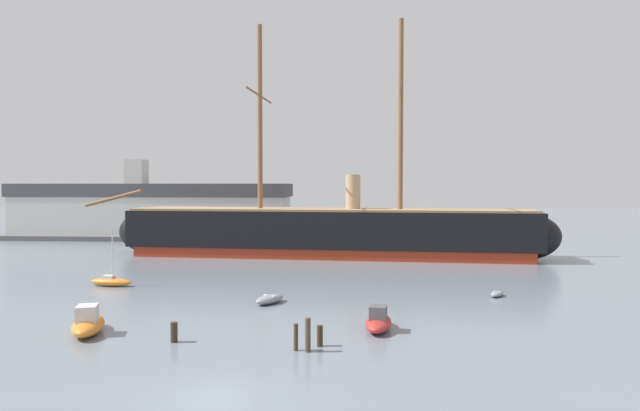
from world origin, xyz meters
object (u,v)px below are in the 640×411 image
object	(u,v)px
dockside_warehouse_left	(153,211)
mooring_piling_right_pair	(174,332)
dinghy_mid_right	(497,294)
mooring_piling_nearest	(320,336)
dinghy_near_centre	(270,299)
sailboat_mid_left	(111,281)
tall_ship	(329,232)
motorboat_distant_centre	(345,238)
motorboat_foreground_right	(378,321)
motorboat_foreground_left	(88,323)
mooring_piling_midwater	(296,337)
mooring_piling_left_pair	(308,335)

from	to	relation	value
dockside_warehouse_left	mooring_piling_right_pair	bearing A→B (deg)	-67.81
dinghy_mid_right	mooring_piling_nearest	distance (m)	20.42
mooring_piling_nearest	mooring_piling_right_pair	size ratio (longest dim) A/B	1.02
dinghy_near_centre	mooring_piling_nearest	world-z (taller)	mooring_piling_nearest
dinghy_near_centre	sailboat_mid_left	distance (m)	17.08
tall_ship	mooring_piling_nearest	distance (m)	39.56
dinghy_mid_right	motorboat_distant_centre	size ratio (longest dim) A/B	0.45
motorboat_foreground_right	motorboat_foreground_left	bearing A→B (deg)	-173.34
sailboat_mid_left	dinghy_mid_right	world-z (taller)	sailboat_mid_left
mooring_piling_midwater	sailboat_mid_left	bearing A→B (deg)	136.82
dinghy_near_centre	dockside_warehouse_left	xyz separation A→B (m)	(-29.14, 50.93, 4.41)
mooring_piling_right_pair	mooring_piling_nearest	bearing A→B (deg)	-1.17
motorboat_foreground_left	mooring_piling_left_pair	bearing A→B (deg)	-10.69
motorboat_distant_centre	mooring_piling_nearest	world-z (taller)	motorboat_distant_centre
tall_ship	mooring_piling_right_pair	xyz separation A→B (m)	(-7.06, -39.26, -2.66)
mooring_piling_right_pair	mooring_piling_midwater	bearing A→B (deg)	-8.45
dinghy_mid_right	mooring_piling_right_pair	distance (m)	27.01
motorboat_distant_centre	mooring_piling_midwater	world-z (taller)	motorboat_distant_centre
tall_ship	mooring_piling_left_pair	size ratio (longest dim) A/B	32.84
motorboat_distant_centre	dockside_warehouse_left	xyz separation A→B (m)	(-33.93, 4.35, 4.08)
motorboat_foreground_right	sailboat_mid_left	bearing A→B (deg)	150.72
tall_ship	motorboat_foreground_right	size ratio (longest dim) A/B	15.37
dinghy_near_centre	tall_ship	bearing A→B (deg)	83.76
dinghy_mid_right	mooring_piling_left_pair	distance (m)	21.65
tall_ship	dockside_warehouse_left	distance (m)	39.36
sailboat_mid_left	mooring_piling_right_pair	world-z (taller)	sailboat_mid_left
tall_ship	motorboat_foreground_left	size ratio (longest dim) A/B	13.17
dinghy_near_centre	motorboat_distant_centre	world-z (taller)	motorboat_distant_centre
motorboat_foreground_left	dinghy_near_centre	bearing A→B (deg)	43.49
motorboat_distant_centre	mooring_piling_midwater	xyz separation A→B (m)	(-1.30, -58.52, 0.09)
sailboat_mid_left	mooring_piling_midwater	world-z (taller)	sailboat_mid_left
mooring_piling_right_pair	motorboat_foreground_right	bearing A→B (deg)	16.01
dinghy_mid_right	mooring_piling_midwater	world-z (taller)	mooring_piling_midwater
mooring_piling_midwater	dinghy_near_centre	bearing A→B (deg)	106.28
tall_ship	mooring_piling_nearest	size ratio (longest dim) A/B	51.65
motorboat_foreground_right	motorboat_distant_centre	xyz separation A→B (m)	(-3.52, 53.90, 0.10)
mooring_piling_left_pair	dockside_warehouse_left	world-z (taller)	dockside_warehouse_left
motorboat_foreground_left	mooring_piling_nearest	bearing A→B (deg)	-6.04
tall_ship	motorboat_foreground_right	distance (m)	36.22
motorboat_foreground_right	mooring_piling_left_pair	bearing A→B (deg)	-130.58
motorboat_foreground_right	dockside_warehouse_left	bearing A→B (deg)	122.73
dinghy_mid_right	mooring_piling_right_pair	xyz separation A→B (m)	(-22.56, -14.85, 0.37)
mooring_piling_nearest	dinghy_mid_right	bearing A→B (deg)	47.40
motorboat_distant_centre	mooring_piling_midwater	size ratio (longest dim) A/B	3.01
mooring_piling_left_pair	mooring_piling_right_pair	distance (m)	8.25
mooring_piling_nearest	dockside_warehouse_left	bearing A→B (deg)	118.71
dockside_warehouse_left	motorboat_foreground_right	bearing A→B (deg)	-57.27
mooring_piling_nearest	dockside_warehouse_left	distance (m)	70.75
motorboat_foreground_right	motorboat_distant_centre	size ratio (longest dim) A/B	0.89
motorboat_foreground_left	mooring_piling_nearest	distance (m)	14.84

